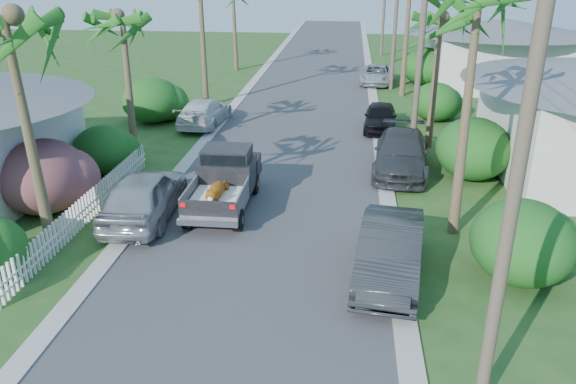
# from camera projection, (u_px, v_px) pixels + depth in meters

# --- Properties ---
(ground) EXTENTS (120.00, 120.00, 0.00)m
(ground) POSITION_uv_depth(u_px,v_px,m) (229.00, 324.00, 13.80)
(ground) COLOR #224B1C
(ground) RESTS_ON ground
(road) EXTENTS (8.00, 100.00, 0.02)m
(road) POSITION_uv_depth(u_px,v_px,m) (307.00, 97.00, 36.77)
(road) COLOR #38383A
(road) RESTS_ON ground
(curb_left) EXTENTS (0.60, 100.00, 0.06)m
(curb_left) POSITION_uv_depth(u_px,v_px,m) (242.00, 95.00, 37.19)
(curb_left) COLOR #A5A39E
(curb_left) RESTS_ON ground
(curb_right) EXTENTS (0.60, 100.00, 0.06)m
(curb_right) POSITION_uv_depth(u_px,v_px,m) (373.00, 98.00, 36.33)
(curb_right) COLOR #A5A39E
(curb_right) RESTS_ON ground
(pickup_truck) EXTENTS (1.98, 5.12, 2.06)m
(pickup_truck) POSITION_uv_depth(u_px,v_px,m) (226.00, 177.00, 20.33)
(pickup_truck) COLOR black
(pickup_truck) RESTS_ON ground
(parked_car_rn) EXTENTS (2.27, 5.01, 1.59)m
(parked_car_rn) POSITION_uv_depth(u_px,v_px,m) (390.00, 252.00, 15.59)
(parked_car_rn) COLOR #282A2C
(parked_car_rn) RESTS_ON ground
(parked_car_rm) EXTENTS (2.75, 5.64, 1.58)m
(parked_car_rm) POSITION_uv_depth(u_px,v_px,m) (401.00, 153.00, 23.56)
(parked_car_rm) COLOR #313437
(parked_car_rm) RESTS_ON ground
(parked_car_rf) EXTENTS (1.90, 4.16, 1.38)m
(parked_car_rf) POSITION_uv_depth(u_px,v_px,m) (380.00, 117.00, 29.36)
(parked_car_rf) COLOR black
(parked_car_rf) RESTS_ON ground
(parked_car_rd) EXTENTS (2.64, 4.88, 1.30)m
(parked_car_rd) POSITION_uv_depth(u_px,v_px,m) (376.00, 75.00, 40.53)
(parked_car_rd) COLOR #B8B9BF
(parked_car_rd) RESTS_ON ground
(parked_car_ln) EXTENTS (2.23, 5.13, 1.72)m
(parked_car_ln) POSITION_uv_depth(u_px,v_px,m) (145.00, 195.00, 19.16)
(parked_car_ln) COLOR #A5A7AC
(parked_car_ln) RESTS_ON ground
(parked_car_lf) EXTENTS (2.30, 5.04, 1.43)m
(parked_car_lf) POSITION_uv_depth(u_px,v_px,m) (204.00, 112.00, 30.23)
(parked_car_lf) COLOR silver
(parked_car_lf) RESTS_ON ground
(palm_l_a) EXTENTS (4.40, 4.40, 8.20)m
(palm_l_a) POSITION_uv_depth(u_px,v_px,m) (7.00, 17.00, 14.53)
(palm_l_a) COLOR brown
(palm_l_a) RESTS_ON ground
(palm_l_b) EXTENTS (4.40, 4.40, 7.40)m
(palm_l_b) POSITION_uv_depth(u_px,v_px,m) (121.00, 16.00, 23.16)
(palm_l_b) COLOR brown
(palm_l_b) RESTS_ON ground
(palm_r_b) EXTENTS (4.40, 4.40, 7.20)m
(palm_r_b) POSITION_uv_depth(u_px,v_px,m) (441.00, 18.00, 24.65)
(palm_r_b) COLOR brown
(palm_r_b) RESTS_ON ground
(shrub_l_b) EXTENTS (3.00, 3.30, 2.60)m
(shrub_l_b) POSITION_uv_depth(u_px,v_px,m) (44.00, 176.00, 19.60)
(shrub_l_b) COLOR #B41962
(shrub_l_b) RESTS_ON ground
(shrub_l_c) EXTENTS (2.40, 2.64, 2.00)m
(shrub_l_c) POSITION_uv_depth(u_px,v_px,m) (103.00, 150.00, 23.35)
(shrub_l_c) COLOR #1D4A15
(shrub_l_c) RESTS_ON ground
(shrub_l_d) EXTENTS (3.20, 3.52, 2.40)m
(shrub_l_d) POSITION_uv_depth(u_px,v_px,m) (152.00, 100.00, 30.68)
(shrub_l_d) COLOR #1D4A15
(shrub_l_d) RESTS_ON ground
(shrub_r_a) EXTENTS (2.80, 3.08, 2.30)m
(shrub_r_a) POSITION_uv_depth(u_px,v_px,m) (522.00, 242.00, 15.36)
(shrub_r_a) COLOR #1D4A15
(shrub_r_a) RESTS_ON ground
(shrub_r_b) EXTENTS (3.00, 3.30, 2.50)m
(shrub_r_b) POSITION_uv_depth(u_px,v_px,m) (473.00, 149.00, 22.65)
(shrub_r_b) COLOR #1D4A15
(shrub_r_b) RESTS_ON ground
(shrub_r_c) EXTENTS (2.60, 2.86, 2.10)m
(shrub_r_c) POSITION_uv_depth(u_px,v_px,m) (435.00, 102.00, 31.03)
(shrub_r_c) COLOR #1D4A15
(shrub_r_c) RESTS_ON ground
(shrub_r_d) EXTENTS (3.20, 3.52, 2.60)m
(shrub_r_d) POSITION_uv_depth(u_px,v_px,m) (424.00, 66.00, 40.07)
(shrub_r_d) COLOR #1D4A15
(shrub_r_d) RESTS_ON ground
(picket_fence) EXTENTS (0.10, 11.00, 1.00)m
(picket_fence) POSITION_uv_depth(u_px,v_px,m) (90.00, 205.00, 19.26)
(picket_fence) COLOR white
(picket_fence) RESTS_ON ground
(house_right_far) EXTENTS (9.00, 8.00, 4.60)m
(house_right_far) POSITION_uv_depth(u_px,v_px,m) (498.00, 56.00, 39.26)
(house_right_far) COLOR silver
(house_right_far) RESTS_ON ground
(utility_pole_a) EXTENTS (1.60, 0.26, 9.00)m
(utility_pole_a) POSITION_uv_depth(u_px,v_px,m) (514.00, 192.00, 9.65)
(utility_pole_a) COLOR brown
(utility_pole_a) RESTS_ON ground
(utility_pole_b) EXTENTS (1.60, 0.26, 9.00)m
(utility_pole_b) POSITION_uv_depth(u_px,v_px,m) (420.00, 56.00, 23.43)
(utility_pole_b) COLOR brown
(utility_pole_b) RESTS_ON ground
(utility_pole_c) EXTENTS (1.60, 0.26, 9.00)m
(utility_pole_c) POSITION_uv_depth(u_px,v_px,m) (396.00, 20.00, 37.21)
(utility_pole_c) COLOR brown
(utility_pole_c) RESTS_ON ground
(utility_pole_d) EXTENTS (1.60, 0.26, 9.00)m
(utility_pole_d) POSITION_uv_depth(u_px,v_px,m) (384.00, 4.00, 50.99)
(utility_pole_d) COLOR brown
(utility_pole_d) RESTS_ON ground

